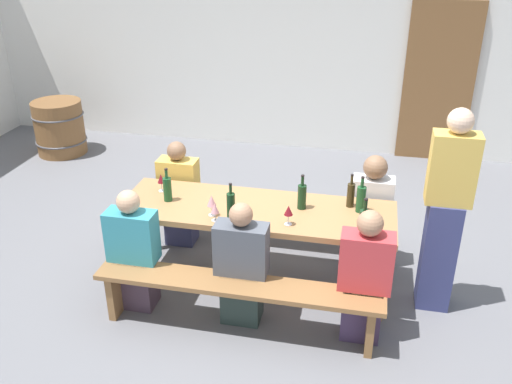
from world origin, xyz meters
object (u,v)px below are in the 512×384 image
Objects in this scene: bench_far at (271,211)px; seated_guest_far_1 at (371,213)px; seated_guest_near_2 at (364,280)px; wine_barrel at (60,127)px; wooden_door at (438,83)px; wine_bottle_4 at (364,222)px; wine_glass_2 at (161,179)px; wine_bottle_2 at (361,198)px; seated_guest_near_0 at (134,254)px; bench_near at (237,292)px; seated_guest_near_1 at (241,268)px; wine_bottle_5 at (351,194)px; standing_host at (445,216)px; wine_glass_3 at (212,201)px; seated_guest_far_0 at (180,196)px; wine_glass_0 at (215,209)px; wine_bottle_0 at (302,196)px; wine_bottle_3 at (167,189)px; wine_bottle_1 at (231,206)px; wine_glass_1 at (288,211)px; tasting_table at (256,215)px.

bench_far is 2.05× the size of seated_guest_far_1.
seated_guest_near_2 is 5.28m from wine_barrel.
wooden_door reaches higher than seated_guest_near_2.
wine_glass_2 is at bearing 167.18° from wine_bottle_4.
seated_guest_near_0 is (-1.78, -0.66, -0.37)m from wine_bottle_2.
seated_guest_near_1 is (-0.00, 0.15, 0.13)m from bench_near.
seated_guest_near_0 reaches higher than wine_bottle_5.
standing_host is at bearing -93.02° from wooden_door.
wine_glass_3 is at bearing 6.45° from standing_host.
seated_guest_far_0 is at bearing 168.63° from wine_bottle_5.
wine_glass_0 is 0.09× the size of standing_host.
wine_glass_2 is 3.44m from wine_barrel.
seated_guest_far_1 is (0.97, 1.07, 0.04)m from seated_guest_near_1.
seated_guest_far_1 is at bearing 76.42° from wine_bottle_2.
standing_host is at bearing -3.78° from wine_bottle_0.
seated_guest_near_1 is at bearing -90.18° from bench_far.
bench_near is 7.44× the size of wine_bottle_3.
seated_guest_near_2 reaches higher than seated_guest_near_1.
standing_host is at bearing -47.26° from seated_guest_near_2.
wine_bottle_5 is at bearing -14.85° from standing_host.
wine_bottle_5 is at bearing 8.16° from wine_bottle_3.
wine_bottle_5 is 0.28× the size of seated_guest_far_0.
wine_bottle_0 is 0.28× the size of seated_guest_near_2.
wine_glass_3 is at bearing -159.73° from wine_bottle_5.
seated_guest_far_0 reaches higher than wine_bottle_3.
wine_bottle_0 is 0.76m from wine_glass_3.
seated_guest_near_1 is 0.96× the size of seated_guest_far_1.
wine_bottle_3 is 0.57m from wine_glass_0.
wine_bottle_0 is 1.03× the size of wine_bottle_5.
wine_bottle_3 is at bearing 0.62° from standing_host.
wine_bottle_3 is 1.84m from seated_guest_near_2.
wine_bottle_2 is 1.77m from wine_glass_2.
seated_guest_near_2 is 1.07m from seated_guest_far_1.
bench_far is 1.30× the size of standing_host.
wine_bottle_0 is 0.82m from seated_guest_far_1.
seated_guest_near_0 is at bearing -158.95° from wine_glass_0.
seated_guest_near_1 is 0.96× the size of seated_guest_near_2.
bench_far is 1.09m from wine_bottle_1.
wine_glass_3 is 1.01m from seated_guest_far_0.
wine_glass_1 is at bearing -16.87° from wine_glass_2.
seated_guest_far_0 reaches higher than bench_near.
wine_glass_2 is at bearing 148.73° from wine_glass_3.
wine_glass_0 reaches higher than tasting_table.
wine_glass_1 is at bearing 57.58° from seated_guest_far_0.
wine_bottle_3 is at bearing 159.40° from wine_bottle_1.
wine_bottle_2 is at bearing 95.84° from wine_bottle_4.
seated_guest_far_1 is at bearing 60.76° from wine_bottle_5.
wine_glass_3 is at bearing 44.93° from seated_guest_near_1.
seated_guest_near_2 is at bearing 42.74° from standing_host.
wine_bottle_4 is 0.29× the size of seated_guest_far_1.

